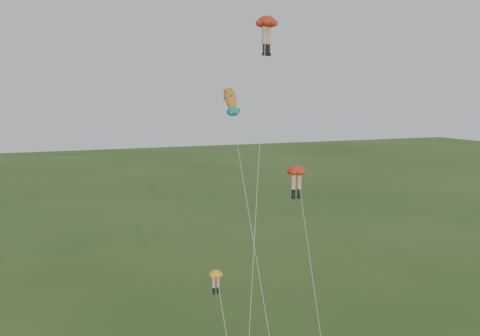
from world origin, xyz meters
name	(u,v)px	position (x,y,z in m)	size (l,w,h in m)	color
legs_kite_red_high	(266,28)	(4.34, 10.66, 22.33)	(7.52, 12.22, 23.22)	red
legs_kite_red_mid	(297,176)	(4.49, 5.85, 11.84)	(2.41, 8.07, 12.56)	red
legs_kite_yellow	(217,284)	(-2.88, 1.67, 6.50)	(0.91, 3.99, 7.25)	yellow
fish_kite	(231,101)	(1.47, 10.65, 16.90)	(2.53, 13.61, 18.11)	yellow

